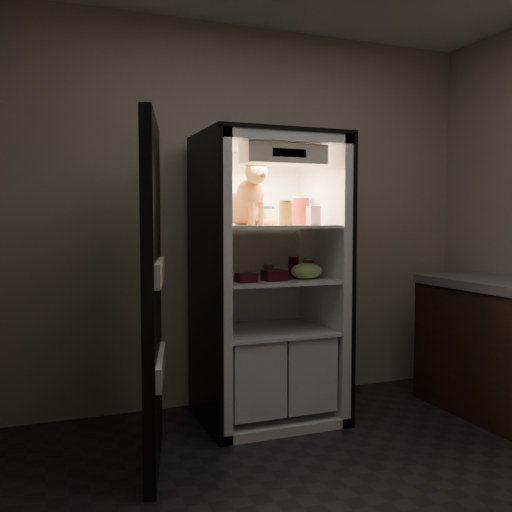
{
  "coord_description": "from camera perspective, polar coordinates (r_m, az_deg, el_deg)",
  "views": [
    {
      "loc": [
        -1.42,
        -2.09,
        1.32
      ],
      "look_at": [
        -0.1,
        1.32,
        1.09
      ],
      "focal_mm": 40.0,
      "sensor_mm": 36.0,
      "label": 1
    }
  ],
  "objects": [
    {
      "name": "mayo_tub",
      "position": [
        3.81,
        1.2,
        4.08
      ],
      "size": [
        0.09,
        0.09,
        0.12
      ],
      "color": "white",
      "rests_on": "refrigerator"
    },
    {
      "name": "grape_bag",
      "position": [
        3.69,
        5.09,
        -1.5
      ],
      "size": [
        0.21,
        0.15,
        0.11
      ],
      "primitive_type": "ellipsoid",
      "color": "#99C35B",
      "rests_on": "refrigerator"
    },
    {
      "name": "soda_can_c",
      "position": [
        3.72,
        5.24,
        -1.28
      ],
      "size": [
        0.07,
        0.07,
        0.13
      ],
      "color": "black",
      "rests_on": "refrigerator"
    },
    {
      "name": "parmesan_shaker",
      "position": [
        3.75,
        -0.03,
        4.56
      ],
      "size": [
        0.07,
        0.07,
        0.18
      ],
      "color": "green",
      "rests_on": "refrigerator"
    },
    {
      "name": "salsa_jar",
      "position": [
        3.68,
        3.0,
        4.36
      ],
      "size": [
        0.09,
        0.09,
        0.16
      ],
      "color": "maroon",
      "rests_on": "refrigerator"
    },
    {
      "name": "room_shell",
      "position": [
        2.55,
        13.12,
        10.26
      ],
      "size": [
        3.6,
        3.6,
        3.6
      ],
      "color": "white",
      "rests_on": "floor"
    },
    {
      "name": "refrigerator",
      "position": [
        3.79,
        1.04,
        -4.41
      ],
      "size": [
        0.9,
        0.72,
        1.88
      ],
      "color": "white",
      "rests_on": "floor"
    },
    {
      "name": "cream_carton",
      "position": [
        3.69,
        5.76,
        4.05
      ],
      "size": [
        0.07,
        0.07,
        0.12
      ],
      "primitive_type": "cube",
      "color": "white",
      "rests_on": "refrigerator"
    },
    {
      "name": "tabby_cat",
      "position": [
        3.69,
        -0.95,
        5.66
      ],
      "size": [
        0.39,
        0.43,
        0.44
      ],
      "rotation": [
        0.0,
        0.0,
        0.19
      ],
      "color": "#D9541B",
      "rests_on": "refrigerator"
    },
    {
      "name": "berry_box_right",
      "position": [
        3.59,
        1.82,
        -1.94
      ],
      "size": [
        0.13,
        0.13,
        0.07
      ],
      "primitive_type": "cube",
      "color": "#430B16",
      "rests_on": "refrigerator"
    },
    {
      "name": "fridge_door",
      "position": [
        3.1,
        -10.29,
        -4.0
      ],
      "size": [
        0.27,
        0.86,
        1.85
      ],
      "rotation": [
        0.0,
        0.0,
        -0.24
      ],
      "color": "black",
      "rests_on": "floor"
    },
    {
      "name": "soda_can_b",
      "position": [
        3.87,
        5.27,
        -1.07
      ],
      "size": [
        0.07,
        0.07,
        0.13
      ],
      "color": "black",
      "rests_on": "refrigerator"
    },
    {
      "name": "pepper_jar",
      "position": [
        3.92,
        4.5,
        4.59
      ],
      "size": [
        0.12,
        0.12,
        0.2
      ],
      "color": "maroon",
      "rests_on": "refrigerator"
    },
    {
      "name": "berry_box_left",
      "position": [
        3.5,
        -1.01,
        -2.17
      ],
      "size": [
        0.11,
        0.11,
        0.06
      ],
      "primitive_type": "cube",
      "color": "#430B16",
      "rests_on": "refrigerator"
    },
    {
      "name": "condiment_jar",
      "position": [
        3.81,
        1.28,
        -1.38
      ],
      "size": [
        0.07,
        0.07,
        0.1
      ],
      "color": "#553F18",
      "rests_on": "refrigerator"
    },
    {
      "name": "soda_can_a",
      "position": [
        3.9,
        3.76,
        -1.0
      ],
      "size": [
        0.07,
        0.07,
        0.13
      ],
      "color": "black",
      "rests_on": "refrigerator"
    }
  ]
}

